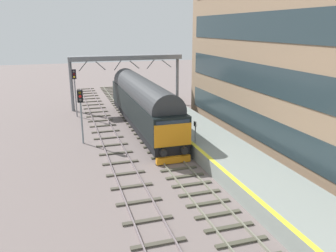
{
  "coord_description": "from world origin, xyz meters",
  "views": [
    {
      "loc": [
        -6.96,
        -23.96,
        9.08
      ],
      "look_at": [
        0.2,
        -1.22,
        2.17
      ],
      "focal_mm": 36.51,
      "sensor_mm": 36.0,
      "label": 1
    }
  ],
  "objects_px": {
    "diesel_locomotive": "(142,102)",
    "signal_post_mid": "(75,87)",
    "platform_number_sign": "(195,129)",
    "signal_post_near": "(81,110)"
  },
  "relations": [
    {
      "from": "diesel_locomotive",
      "to": "platform_number_sign",
      "type": "bearing_deg",
      "value": -76.51
    },
    {
      "from": "signal_post_near",
      "to": "signal_post_mid",
      "type": "relative_size",
      "value": 0.88
    },
    {
      "from": "diesel_locomotive",
      "to": "platform_number_sign",
      "type": "xyz_separation_m",
      "value": [
        1.95,
        -8.12,
        -0.39
      ]
    },
    {
      "from": "diesel_locomotive",
      "to": "platform_number_sign",
      "type": "relative_size",
      "value": 11.36
    },
    {
      "from": "signal_post_mid",
      "to": "signal_post_near",
      "type": "bearing_deg",
      "value": -90.0
    },
    {
      "from": "signal_post_near",
      "to": "signal_post_mid",
      "type": "distance_m",
      "value": 9.06
    },
    {
      "from": "diesel_locomotive",
      "to": "signal_post_mid",
      "type": "bearing_deg",
      "value": 131.92
    },
    {
      "from": "diesel_locomotive",
      "to": "signal_post_mid",
      "type": "relative_size",
      "value": 3.68
    },
    {
      "from": "diesel_locomotive",
      "to": "signal_post_near",
      "type": "height_order",
      "value": "diesel_locomotive"
    },
    {
      "from": "diesel_locomotive",
      "to": "signal_post_near",
      "type": "xyz_separation_m",
      "value": [
        -5.64,
        -2.77,
        0.34
      ]
    }
  ]
}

